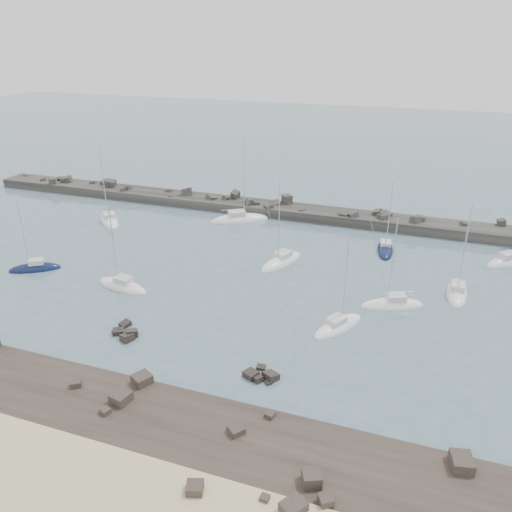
{
  "coord_description": "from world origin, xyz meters",
  "views": [
    {
      "loc": [
        27.04,
        -51.43,
        33.01
      ],
      "look_at": [
        4.92,
        12.0,
        2.64
      ],
      "focal_mm": 35.0,
      "sensor_mm": 36.0,
      "label": 1
    }
  ],
  "objects_px": {
    "sailboat_2": "(35,269)",
    "sailboat_3": "(240,220)",
    "sailboat_1": "(109,220)",
    "sailboat_5": "(281,262)",
    "sailboat_9": "(457,293)",
    "sailboat_10": "(508,262)",
    "sailboat_4": "(122,286)",
    "sailboat_6": "(338,327)",
    "sailboat_7": "(385,250)",
    "sailboat_8": "(392,305)"
  },
  "relations": [
    {
      "from": "sailboat_10",
      "to": "sailboat_3",
      "type": "bearing_deg",
      "value": 174.95
    },
    {
      "from": "sailboat_6",
      "to": "sailboat_9",
      "type": "bearing_deg",
      "value": 45.0
    },
    {
      "from": "sailboat_2",
      "to": "sailboat_7",
      "type": "xyz_separation_m",
      "value": [
        49.32,
        24.84,
        -0.02
      ]
    },
    {
      "from": "sailboat_7",
      "to": "sailboat_8",
      "type": "relative_size",
      "value": 0.97
    },
    {
      "from": "sailboat_3",
      "to": "sailboat_7",
      "type": "relative_size",
      "value": 1.35
    },
    {
      "from": "sailboat_1",
      "to": "sailboat_7",
      "type": "bearing_deg",
      "value": 3.38
    },
    {
      "from": "sailboat_1",
      "to": "sailboat_5",
      "type": "height_order",
      "value": "sailboat_1"
    },
    {
      "from": "sailboat_1",
      "to": "sailboat_9",
      "type": "bearing_deg",
      "value": -8.18
    },
    {
      "from": "sailboat_6",
      "to": "sailboat_9",
      "type": "relative_size",
      "value": 0.94
    },
    {
      "from": "sailboat_3",
      "to": "sailboat_9",
      "type": "height_order",
      "value": "sailboat_3"
    },
    {
      "from": "sailboat_1",
      "to": "sailboat_9",
      "type": "distance_m",
      "value": 62.57
    },
    {
      "from": "sailboat_8",
      "to": "sailboat_10",
      "type": "relative_size",
      "value": 0.98
    },
    {
      "from": "sailboat_6",
      "to": "sailboat_8",
      "type": "bearing_deg",
      "value": 52.15
    },
    {
      "from": "sailboat_4",
      "to": "sailboat_8",
      "type": "bearing_deg",
      "value": 11.0
    },
    {
      "from": "sailboat_1",
      "to": "sailboat_2",
      "type": "distance_m",
      "value": 21.9
    },
    {
      "from": "sailboat_6",
      "to": "sailboat_10",
      "type": "relative_size",
      "value": 0.94
    },
    {
      "from": "sailboat_1",
      "to": "sailboat_4",
      "type": "distance_m",
      "value": 28.36
    },
    {
      "from": "sailboat_2",
      "to": "sailboat_3",
      "type": "height_order",
      "value": "sailboat_3"
    },
    {
      "from": "sailboat_3",
      "to": "sailboat_4",
      "type": "relative_size",
      "value": 1.3
    },
    {
      "from": "sailboat_3",
      "to": "sailboat_10",
      "type": "relative_size",
      "value": 1.28
    },
    {
      "from": "sailboat_8",
      "to": "sailboat_3",
      "type": "bearing_deg",
      "value": 142.15
    },
    {
      "from": "sailboat_7",
      "to": "sailboat_10",
      "type": "distance_m",
      "value": 18.69
    },
    {
      "from": "sailboat_5",
      "to": "sailboat_10",
      "type": "bearing_deg",
      "value": 19.1
    },
    {
      "from": "sailboat_8",
      "to": "sailboat_10",
      "type": "distance_m",
      "value": 25.23
    },
    {
      "from": "sailboat_2",
      "to": "sailboat_9",
      "type": "bearing_deg",
      "value": 12.12
    },
    {
      "from": "sailboat_3",
      "to": "sailboat_4",
      "type": "distance_m",
      "value": 31.41
    },
    {
      "from": "sailboat_5",
      "to": "sailboat_9",
      "type": "relative_size",
      "value": 1.06
    },
    {
      "from": "sailboat_5",
      "to": "sailboat_9",
      "type": "height_order",
      "value": "sailboat_5"
    },
    {
      "from": "sailboat_4",
      "to": "sailboat_8",
      "type": "height_order",
      "value": "sailboat_4"
    },
    {
      "from": "sailboat_6",
      "to": "sailboat_4",
      "type": "bearing_deg",
      "value": 179.35
    },
    {
      "from": "sailboat_4",
      "to": "sailboat_5",
      "type": "bearing_deg",
      "value": 38.8
    },
    {
      "from": "sailboat_4",
      "to": "sailboat_6",
      "type": "distance_m",
      "value": 30.7
    },
    {
      "from": "sailboat_5",
      "to": "sailboat_7",
      "type": "distance_m",
      "value": 17.97
    },
    {
      "from": "sailboat_3",
      "to": "sailboat_5",
      "type": "height_order",
      "value": "sailboat_3"
    },
    {
      "from": "sailboat_1",
      "to": "sailboat_6",
      "type": "bearing_deg",
      "value": -25.29
    },
    {
      "from": "sailboat_6",
      "to": "sailboat_3",
      "type": "bearing_deg",
      "value": 128.48
    },
    {
      "from": "sailboat_4",
      "to": "sailboat_5",
      "type": "xyz_separation_m",
      "value": [
        18.87,
        15.17,
        0.0
      ]
    },
    {
      "from": "sailboat_8",
      "to": "sailboat_1",
      "type": "bearing_deg",
      "value": 164.15
    },
    {
      "from": "sailboat_5",
      "to": "sailboat_6",
      "type": "relative_size",
      "value": 1.14
    },
    {
      "from": "sailboat_4",
      "to": "sailboat_6",
      "type": "bearing_deg",
      "value": -0.65
    },
    {
      "from": "sailboat_9",
      "to": "sailboat_10",
      "type": "bearing_deg",
      "value": 59.65
    },
    {
      "from": "sailboat_1",
      "to": "sailboat_3",
      "type": "bearing_deg",
      "value": 19.96
    },
    {
      "from": "sailboat_2",
      "to": "sailboat_4",
      "type": "relative_size",
      "value": 0.9
    },
    {
      "from": "sailboat_6",
      "to": "sailboat_7",
      "type": "height_order",
      "value": "sailboat_7"
    },
    {
      "from": "sailboat_5",
      "to": "sailboat_9",
      "type": "bearing_deg",
      "value": -3.78
    },
    {
      "from": "sailboat_4",
      "to": "sailboat_10",
      "type": "height_order",
      "value": "sailboat_10"
    },
    {
      "from": "sailboat_1",
      "to": "sailboat_10",
      "type": "height_order",
      "value": "sailboat_1"
    },
    {
      "from": "sailboat_3",
      "to": "sailboat_7",
      "type": "distance_m",
      "value": 28.27
    },
    {
      "from": "sailboat_4",
      "to": "sailboat_9",
      "type": "bearing_deg",
      "value": 16.84
    },
    {
      "from": "sailboat_6",
      "to": "sailboat_10",
      "type": "distance_m",
      "value": 34.65
    }
  ]
}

